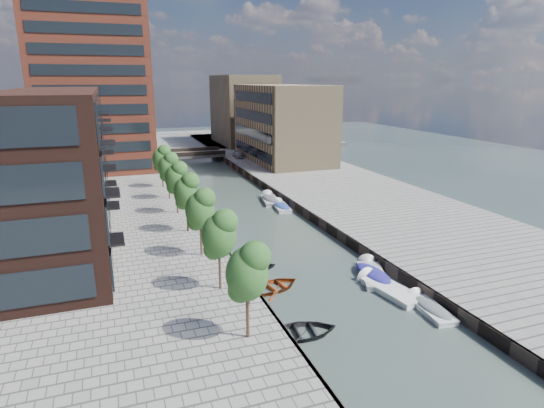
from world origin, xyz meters
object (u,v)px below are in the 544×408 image
tree_2 (200,208)px  sloop_2 (274,289)px  sloop_1 (302,335)px  motorboat_3 (281,207)px  tree_5 (168,166)px  motorboat_0 (372,274)px  motorboat_2 (385,289)px  sloop_3 (242,259)px  motorboat_1 (429,308)px  tree_4 (176,176)px  bridge (190,154)px  tree_3 (186,190)px  tree_1 (219,233)px  motorboat_4 (270,200)px  sloop_0 (254,270)px  car (238,154)px  tree_0 (247,270)px  tree_6 (161,157)px  sloop_4 (194,198)px

tree_2 → sloop_2: (4.40, -6.56, -5.31)m
sloop_1 → motorboat_3: 30.08m
tree_5 → motorboat_0: tree_5 is taller
motorboat_2 → sloop_3: bearing=131.9°
motorboat_0 → motorboat_1: bearing=-83.8°
motorboat_2 → tree_4: bearing=117.9°
motorboat_3 → motorboat_1: bearing=-89.2°
tree_2 → sloop_3: (3.71, 0.17, -5.31)m
bridge → tree_3: size_ratio=2.18×
tree_1 → motorboat_3: tree_1 is taller
motorboat_2 → motorboat_3: bearing=88.3°
motorboat_4 → sloop_1: bearing=-105.9°
motorboat_0 → motorboat_4: (0.10, 25.84, 0.00)m
motorboat_2 → motorboat_0: bearing=80.8°
sloop_0 → car: car is taller
tree_5 → sloop_1: (3.81, -34.45, -5.31)m
tree_4 → car: bearing=64.0°
tree_3 → tree_0: bearing=-90.0°
tree_3 → tree_5: size_ratio=1.00×
bridge → tree_6: bearing=-108.1°
tree_2 → sloop_2: size_ratio=1.34×
tree_2 → motorboat_0: tree_2 is taller
tree_4 → sloop_1: size_ratio=1.26×
tree_1 → sloop_0: bearing=48.4°
tree_1 → tree_0: bearing=-90.0°
tree_4 → sloop_3: tree_4 is taller
bridge → sloop_0: bridge is taller
tree_5 → motorboat_3: bearing=-24.0°
sloop_0 → motorboat_1: size_ratio=0.86×
sloop_3 → car: bearing=-33.7°
sloop_0 → sloop_2: size_ratio=0.90×
tree_3 → sloop_3: (3.71, -6.83, -5.31)m
tree_4 → sloop_1: 28.21m
sloop_3 → tree_0: bearing=147.0°
car → tree_1: bearing=-102.8°
motorboat_0 → motorboat_4: bearing=89.8°
sloop_0 → sloop_4: bearing=1.8°
sloop_4 → motorboat_3: size_ratio=0.99×
tree_6 → car: (17.16, 21.21, -3.59)m
tree_5 → motorboat_4: tree_5 is taller
bridge → tree_1: (-8.50, -61.00, 3.92)m
tree_5 → motorboat_0: (12.93, -28.02, -5.08)m
tree_3 → tree_4: same height
sloop_2 → motorboat_4: bearing=-34.1°
sloop_0 → motorboat_0: 10.01m
tree_5 → motorboat_2: size_ratio=1.01×
bridge → tree_5: (-8.50, -33.00, 3.92)m
tree_5 → tree_6: same height
tree_0 → motorboat_3: bearing=65.5°
bridge → tree_4: size_ratio=2.18×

